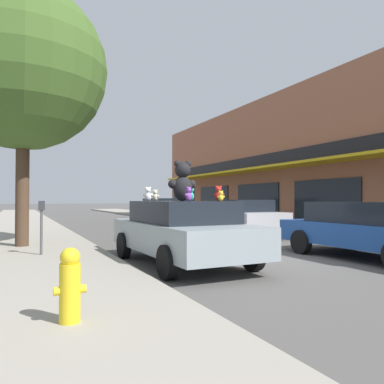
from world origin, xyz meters
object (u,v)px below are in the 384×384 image
object	(u,v)px
parking_meter	(41,220)
teddy_bear_teal	(191,194)
teddy_bear_giant	(183,182)
teddy_bear_cream	(155,195)
teddy_bear_red	(219,194)
fire_hydrant	(70,285)
parked_car_far_center	(237,216)
teddy_bear_purple	(189,194)
parked_car_far_right	(165,210)
teddy_bear_yellow	(221,196)
street_tree	(23,68)
parked_car_far_left	(372,228)
teddy_bear_white	(148,194)
plush_art_car	(182,230)

from	to	relation	value
parking_meter	teddy_bear_teal	bearing A→B (deg)	-11.98
teddy_bear_giant	teddy_bear_cream	bearing A→B (deg)	-77.71
teddy_bear_red	fire_hydrant	distance (m)	4.43
teddy_bear_red	parked_car_far_center	bearing A→B (deg)	-77.64
teddy_bear_purple	parked_car_far_right	world-z (taller)	teddy_bear_purple
teddy_bear_teal	teddy_bear_purple	world-z (taller)	teddy_bear_teal
teddy_bear_yellow	parking_meter	xyz separation A→B (m)	(-3.23, 2.88, -0.56)
teddy_bear_cream	teddy_bear_red	bearing A→B (deg)	164.44
teddy_bear_red	parked_car_far_center	distance (m)	7.18
parked_car_far_right	street_tree	size ratio (longest dim) A/B	0.57
parked_car_far_left	parking_meter	distance (m)	8.02
teddy_bear_purple	fire_hydrant	distance (m)	4.28
parked_car_far_left	street_tree	xyz separation A→B (m)	(-7.80, 5.06, 4.41)
teddy_bear_purple	street_tree	size ratio (longest dim) A/B	0.04
teddy_bear_cream	teddy_bear_white	size ratio (longest dim) A/B	0.83
teddy_bear_giant	parked_car_far_right	bearing A→B (deg)	-108.32
teddy_bear_giant	parked_car_far_right	world-z (taller)	teddy_bear_giant
street_tree	fire_hydrant	world-z (taller)	street_tree
teddy_bear_yellow	teddy_bear_white	bearing A→B (deg)	-41.08
teddy_bear_red	teddy_bear_purple	xyz separation A→B (m)	(-0.54, 0.34, -0.01)
teddy_bear_red	parked_car_far_right	size ratio (longest dim) A/B	0.08
teddy_bear_purple	parked_car_far_center	size ratio (longest dim) A/B	0.07
parked_car_far_center	street_tree	world-z (taller)	street_tree
plush_art_car	teddy_bear_giant	distance (m)	1.10
teddy_bear_giant	teddy_bear_teal	xyz separation A→B (m)	(0.71, 1.07, -0.26)
teddy_bear_yellow	teddy_bear_red	world-z (taller)	teddy_bear_red
parking_meter	teddy_bear_cream	bearing A→B (deg)	-14.04
parking_meter	fire_hydrant	bearing A→B (deg)	-90.14
teddy_bear_yellow	teddy_bear_cream	size ratio (longest dim) A/B	0.75
parked_car_far_left	teddy_bear_white	bearing A→B (deg)	155.29
teddy_bear_red	street_tree	world-z (taller)	street_tree
teddy_bear_giant	teddy_bear_teal	size ratio (longest dim) A/B	2.43
teddy_bear_yellow	teddy_bear_white	world-z (taller)	teddy_bear_white
teddy_bear_yellow	street_tree	distance (m)	7.09
teddy_bear_yellow	fire_hydrant	world-z (taller)	teddy_bear_yellow
teddy_bear_red	street_tree	bearing A→B (deg)	-3.92
teddy_bear_cream	parked_car_far_left	bearing A→B (deg)	-152.00
teddy_bear_red	parked_car_far_right	xyz separation A→B (m)	(4.09, 13.79, -0.74)
teddy_bear_yellow	parking_meter	world-z (taller)	teddy_bear_yellow
teddy_bear_teal	teddy_bear_cream	size ratio (longest dim) A/B	1.31
teddy_bear_giant	teddy_bear_purple	world-z (taller)	teddy_bear_giant
plush_art_car	parked_car_far_center	world-z (taller)	parked_car_far_center
plush_art_car	teddy_bear_purple	bearing A→B (deg)	-100.29
teddy_bear_red	parked_car_far_right	world-z (taller)	teddy_bear_red
plush_art_car	parked_car_far_right	size ratio (longest dim) A/B	1.08
teddy_bear_cream	parked_car_far_right	size ratio (longest dim) A/B	0.07
teddy_bear_teal	street_tree	world-z (taller)	street_tree
teddy_bear_red	teddy_bear_teal	distance (m)	1.89
parked_car_far_right	teddy_bear_teal	bearing A→B (deg)	-107.91
teddy_bear_red	teddy_bear_cream	world-z (taller)	teddy_bear_red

